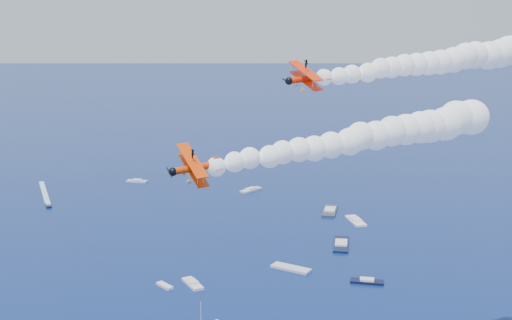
# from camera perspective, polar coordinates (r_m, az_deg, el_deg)

# --- Properties ---
(biplane_lead) EXTENTS (11.59, 12.23, 7.84)m
(biplane_lead) POSITION_cam_1_polar(r_m,az_deg,el_deg) (104.33, 4.47, 7.02)
(biplane_lead) COLOR #FF2905
(biplane_trail) EXTENTS (11.23, 11.78, 8.12)m
(biplane_trail) POSITION_cam_1_polar(r_m,az_deg,el_deg) (88.11, -5.26, -0.67)
(biplane_trail) COLOR #E73C04
(smoke_trail_lead) EXTENTS (52.25, 50.45, 9.49)m
(smoke_trail_lead) POSITION_cam_1_polar(r_m,az_deg,el_deg) (118.53, 15.23, 8.18)
(smoke_trail_lead) COLOR white
(smoke_trail_trail) EXTENTS (52.25, 50.49, 9.49)m
(smoke_trail_trail) POSITION_cam_1_polar(r_m,az_deg,el_deg) (98.87, 8.52, 1.78)
(smoke_trail_trail) COLOR white
(spectator_boats) EXTENTS (235.20, 168.80, 0.70)m
(spectator_boats) POSITION_cam_1_polar(r_m,az_deg,el_deg) (198.98, 3.59, -8.49)
(spectator_boats) COLOR black
(spectator_boats) RESTS_ON ground
(boat_wakes) EXTENTS (232.67, 161.94, 0.04)m
(boat_wakes) POSITION_cam_1_polar(r_m,az_deg,el_deg) (183.75, -1.58, -10.40)
(boat_wakes) COLOR white
(boat_wakes) RESTS_ON ground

